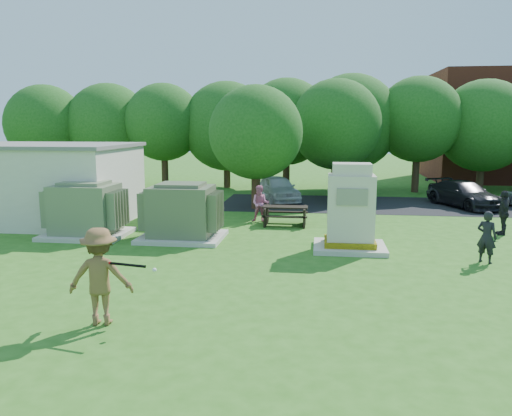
# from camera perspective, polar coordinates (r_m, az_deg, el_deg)

# --- Properties ---
(ground) EXTENTS (120.00, 120.00, 0.00)m
(ground) POSITION_cam_1_polar(r_m,az_deg,el_deg) (13.73, -2.21, -8.12)
(ground) COLOR #2D6619
(ground) RESTS_ON ground
(service_building) EXTENTS (10.00, 5.00, 3.20)m
(service_building) POSITION_cam_1_polar(r_m,az_deg,el_deg) (24.02, -25.98, 2.45)
(service_building) COLOR beige
(service_building) RESTS_ON ground
(service_building_roof) EXTENTS (10.20, 5.20, 0.15)m
(service_building_roof) POSITION_cam_1_polar(r_m,az_deg,el_deg) (23.90, -26.27, 6.44)
(service_building_roof) COLOR slate
(service_building_roof) RESTS_ON service_building
(parking_strip) EXTENTS (20.00, 6.00, 0.01)m
(parking_strip) POSITION_cam_1_polar(r_m,az_deg,el_deg) (27.14, 17.55, 0.28)
(parking_strip) COLOR #232326
(parking_strip) RESTS_ON ground
(transformer_left) EXTENTS (3.00, 2.40, 2.07)m
(transformer_left) POSITION_cam_1_polar(r_m,az_deg,el_deg) (19.72, -18.88, -0.30)
(transformer_left) COLOR beige
(transformer_left) RESTS_ON ground
(transformer_right) EXTENTS (3.00, 2.40, 2.07)m
(transformer_right) POSITION_cam_1_polar(r_m,az_deg,el_deg) (18.38, -8.48, -0.57)
(transformer_right) COLOR beige
(transformer_right) RESTS_ON ground
(generator_cabinet) EXTENTS (2.38, 1.95, 2.90)m
(generator_cabinet) POSITION_cam_1_polar(r_m,az_deg,el_deg) (16.88, 10.75, -0.49)
(generator_cabinet) COLOR beige
(generator_cabinet) RESTS_ON ground
(picnic_table) EXTENTS (1.86, 1.39, 0.79)m
(picnic_table) POSITION_cam_1_polar(r_m,az_deg,el_deg) (20.84, 3.37, -0.61)
(picnic_table) COLOR black
(picnic_table) RESTS_ON ground
(batter) EXTENTS (1.44, 0.98, 2.07)m
(batter) POSITION_cam_1_polar(r_m,az_deg,el_deg) (10.99, -17.38, -7.46)
(batter) COLOR brown
(batter) RESTS_ON ground
(person_by_generator) EXTENTS (0.70, 0.66, 1.60)m
(person_by_generator) POSITION_cam_1_polar(r_m,az_deg,el_deg) (16.62, 24.86, -3.03)
(person_by_generator) COLOR black
(person_by_generator) RESTS_ON ground
(person_at_picnic) EXTENTS (0.79, 0.63, 1.59)m
(person_at_picnic) POSITION_cam_1_polar(r_m,az_deg,el_deg) (21.43, 0.49, 0.50)
(person_at_picnic) COLOR pink
(person_at_picnic) RESTS_ON ground
(person_walking_right) EXTENTS (0.52, 1.03, 1.70)m
(person_walking_right) POSITION_cam_1_polar(r_m,az_deg,el_deg) (21.13, 26.43, -0.49)
(person_walking_right) COLOR black
(person_walking_right) RESTS_ON ground
(car_white) EXTENTS (3.10, 4.45, 1.41)m
(car_white) POSITION_cam_1_polar(r_m,az_deg,el_deg) (27.29, 2.49, 2.25)
(car_white) COLOR silver
(car_white) RESTS_ON ground
(car_silver_a) EXTENTS (1.51, 4.10, 1.34)m
(car_silver_a) POSITION_cam_1_polar(r_m,az_deg,el_deg) (27.23, 10.37, 2.02)
(car_silver_a) COLOR #A1A2A6
(car_silver_a) RESTS_ON ground
(car_dark) EXTENTS (3.50, 4.89, 1.31)m
(car_dark) POSITION_cam_1_polar(r_m,az_deg,el_deg) (27.52, 22.68, 1.48)
(car_dark) COLOR black
(car_dark) RESTS_ON ground
(batting_equipment) EXTENTS (1.13, 0.40, 0.24)m
(batting_equipment) POSITION_cam_1_polar(r_m,az_deg,el_deg) (10.56, -14.51, -6.36)
(batting_equipment) COLOR black
(batting_equipment) RESTS_ON ground
(tree_row) EXTENTS (41.30, 13.30, 7.30)m
(tree_row) POSITION_cam_1_polar(r_m,az_deg,el_deg) (31.39, 6.73, 9.46)
(tree_row) COLOR #47301E
(tree_row) RESTS_ON ground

